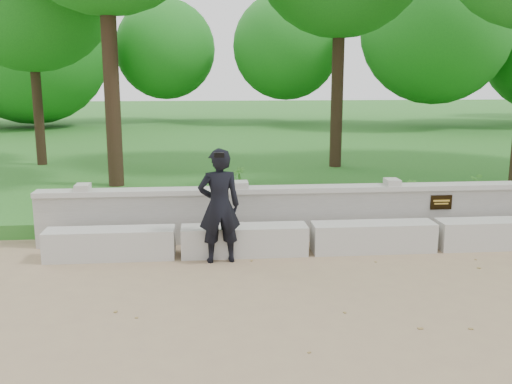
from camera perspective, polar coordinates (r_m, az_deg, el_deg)
ground at (r=7.81m, az=22.78°, el=-9.47°), size 80.00×80.00×0.00m
lawn at (r=20.86m, az=4.74°, el=4.66°), size 40.00×22.00×0.25m
concrete_bench at (r=9.37m, az=17.52°, el=-4.14°), size 11.90×0.45×0.45m
parapet_wall at (r=9.93m, az=16.07°, el=-1.73°), size 12.50×0.35×0.90m
man_main at (r=8.22m, az=-3.70°, el=-1.38°), size 0.66×0.59×1.68m
shrub_a at (r=10.20m, az=7.96°, el=-0.78°), size 0.28×0.32×0.51m
shrub_b at (r=10.62m, az=15.33°, el=-0.43°), size 0.39×0.40×0.57m
shrub_c at (r=11.15m, az=22.01°, el=-0.15°), size 0.69×0.64×0.63m
shrub_d at (r=11.94m, az=-1.74°, el=1.24°), size 0.40×0.40×0.54m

